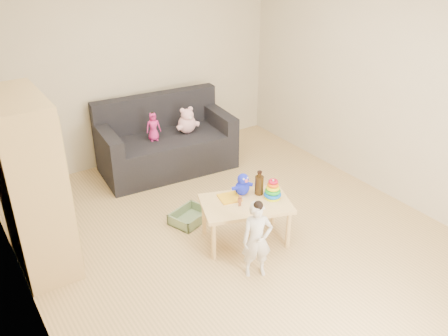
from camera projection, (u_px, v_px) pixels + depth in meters
room at (234, 118)px, 4.38m from camera, size 4.50×4.50×4.50m
wardrobe at (31, 186)px, 4.20m from camera, size 0.46×0.92×1.66m
sofa at (167, 152)px, 6.17m from camera, size 1.75×0.98×0.47m
play_table at (245, 222)px, 4.76m from camera, size 1.00×0.80×0.46m
storage_bin at (190, 216)px, 5.15m from camera, size 0.48×0.42×0.12m
toddler at (257, 241)px, 4.24m from camera, size 0.33×0.28×0.74m
pink_bear at (187, 122)px, 6.10m from camera, size 0.28×0.25×0.29m
doll at (153, 127)px, 5.86m from camera, size 0.20×0.16×0.36m
ring_stacker at (273, 191)px, 4.70m from camera, size 0.18×0.18×0.20m
brown_bottle at (259, 184)px, 4.76m from camera, size 0.09×0.09×0.26m
blue_plush at (242, 184)px, 4.75m from camera, size 0.25×0.24×0.24m
wooden_figure at (240, 201)px, 4.57m from camera, size 0.06×0.06×0.12m
yellow_book at (229, 198)px, 4.72m from camera, size 0.24×0.24×0.02m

